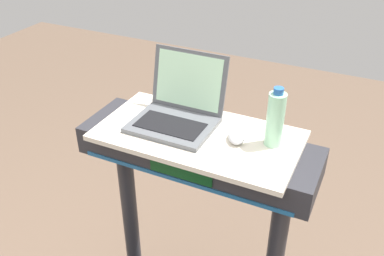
# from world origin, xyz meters

# --- Properties ---
(desk_board) EXTENTS (0.74, 0.39, 0.02)m
(desk_board) POSITION_xyz_m (0.00, 0.70, 1.07)
(desk_board) COLOR beige
(desk_board) RESTS_ON treadmill_base
(laptop) EXTENTS (0.30, 0.29, 0.25)m
(laptop) POSITION_xyz_m (-0.10, 0.74, 1.13)
(laptop) COLOR #515459
(laptop) RESTS_ON desk_board
(computer_mouse) EXTENTS (0.09, 0.11, 0.03)m
(computer_mouse) POSITION_xyz_m (0.14, 0.72, 1.09)
(computer_mouse) COLOR #B2B2B7
(computer_mouse) RESTS_ON desk_board
(water_bottle) EXTENTS (0.06, 0.06, 0.22)m
(water_bottle) POSITION_xyz_m (0.27, 0.75, 1.18)
(water_bottle) COLOR #9EDBB2
(water_bottle) RESTS_ON desk_board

